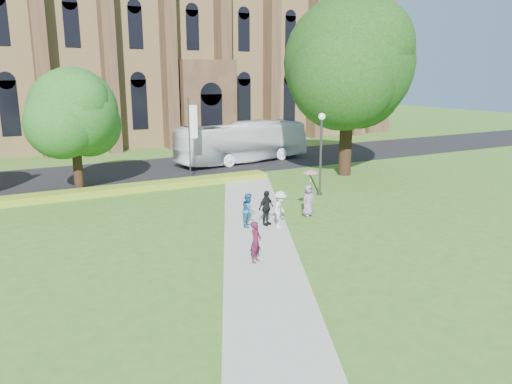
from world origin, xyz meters
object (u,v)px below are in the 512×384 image
streetlamp (321,144)px  tour_coach (243,142)px  large_tree (349,63)px  pedestrian_0 (256,242)px

streetlamp → tour_coach: streetlamp is taller
large_tree → tour_coach: size_ratio=1.05×
large_tree → pedestrian_0: bearing=-138.6°
tour_coach → streetlamp: bearing=165.6°
tour_coach → pedestrian_0: size_ratio=7.23×
tour_coach → large_tree: bearing=-162.9°
large_tree → tour_coach: (-4.34, 8.73, -6.60)m
streetlamp → pedestrian_0: bearing=-137.4°
streetlamp → pedestrian_0: streetlamp is taller
large_tree → pedestrian_0: 20.92m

